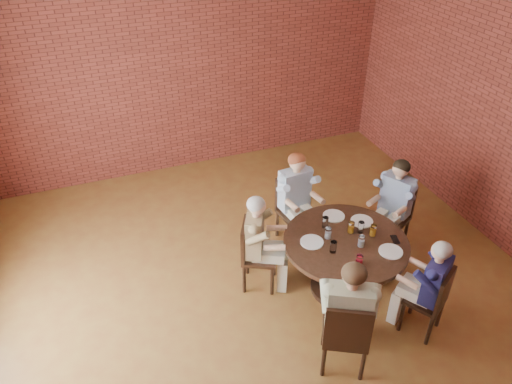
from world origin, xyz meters
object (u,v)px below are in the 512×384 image
object	(u,v)px
chair_a	(394,212)
chair_c	(253,252)
diner_e	(428,288)
chair_b	(293,206)
dining_table	(344,256)
diner_a	(393,206)
diner_b	(297,200)
diner_d	(347,315)
smartphone	(395,239)
diner_c	(260,243)
chair_d	(346,334)
chair_e	(432,299)

from	to	relation	value
chair_a	chair_c	xyz separation A→B (m)	(-1.97, -0.06, -0.01)
chair_a	diner_e	size ratio (longest dim) A/B	0.74
chair_b	chair_c	distance (m)	1.04
dining_table	diner_e	distance (m)	0.98
diner_a	diner_b	xyz separation A→B (m)	(-1.09, 0.54, 0.01)
diner_b	diner_d	world-z (taller)	diner_d
smartphone	chair_a	bearing A→B (deg)	70.28
diner_a	diner_e	distance (m)	1.41
chair_b	diner_c	world-z (taller)	diner_c
diner_a	diner_e	world-z (taller)	diner_a
dining_table	chair_d	xyz separation A→B (m)	(-0.54, -0.99, -0.01)
smartphone	diner_d	bearing A→B (deg)	-128.20
dining_table	chair_c	xyz separation A→B (m)	(-0.93, 0.48, -0.04)
chair_c	dining_table	bearing A→B (deg)	-90.00
diner_e	diner_b	bearing A→B (deg)	-103.29
diner_a	chair_a	bearing A→B (deg)	90.00
diner_c	dining_table	bearing A→B (deg)	-90.00
chair_d	dining_table	bearing A→B (deg)	-90.00
diner_b	diner_c	world-z (taller)	diner_b
diner_b	chair_e	bearing A→B (deg)	-77.31
diner_c	chair_d	world-z (taller)	diner_c
dining_table	chair_e	world-z (taller)	chair_e
chair_b	diner_b	world-z (taller)	diner_b
chair_c	diner_d	bearing A→B (deg)	-135.43
diner_a	chair_b	xyz separation A→B (m)	(-1.10, 0.62, -0.14)
chair_b	chair_e	xyz separation A→B (m)	(0.67, -2.02, -0.02)
chair_a	chair_e	world-z (taller)	chair_a
chair_b	chair_d	world-z (taller)	chair_d
chair_d	smartphone	bearing A→B (deg)	-114.20
diner_c	smartphone	size ratio (longest dim) A/B	8.61
dining_table	diner_c	distance (m)	0.97
diner_a	diner_d	xyz separation A→B (m)	(-1.47, -1.41, 0.04)
chair_b	diner_d	bearing A→B (deg)	-106.52
chair_a	chair_c	bearing A→B (deg)	-115.50
diner_d	smartphone	size ratio (longest dim) A/B	9.31
chair_a	smartphone	size ratio (longest dim) A/B	6.23
diner_a	diner_c	size ratio (longest dim) A/B	1.02
chair_b	chair_e	size ratio (longest dim) A/B	1.05
dining_table	chair_d	world-z (taller)	chair_d
chair_b	chair_d	xyz separation A→B (m)	(-0.41, -2.12, 0.01)
chair_b	smartphone	distance (m)	1.48
chair_c	diner_c	xyz separation A→B (m)	(0.07, -0.03, 0.14)
diner_a	diner_c	world-z (taller)	diner_a
dining_table	chair_a	size ratio (longest dim) A/B	1.55
diner_c	smartphone	distance (m)	1.52
dining_table	diner_e	bearing A→B (deg)	-58.31
dining_table	diner_d	world-z (taller)	diner_d
dining_table	smartphone	bearing A→B (deg)	-19.54
chair_d	chair_c	bearing A→B (deg)	-46.40
diner_c	diner_e	world-z (taller)	diner_c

